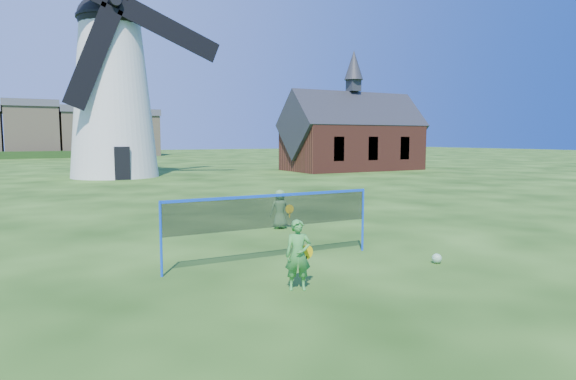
% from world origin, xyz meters
% --- Properties ---
extents(ground, '(220.00, 220.00, 0.00)m').
position_xyz_m(ground, '(0.00, 0.00, 0.00)').
color(ground, black).
rests_on(ground, ground).
extents(windmill, '(14.42, 6.09, 18.96)m').
position_xyz_m(windmill, '(0.22, 27.01, 6.41)').
color(windmill, white).
rests_on(windmill, ground).
extents(chapel, '(12.22, 5.93, 10.33)m').
position_xyz_m(chapel, '(19.98, 25.46, 2.91)').
color(chapel, '#5F2B1F').
rests_on(chapel, ground).
extents(badminton_net, '(5.05, 0.05, 1.55)m').
position_xyz_m(badminton_net, '(-0.75, -0.54, 1.14)').
color(badminton_net, blue).
rests_on(badminton_net, ground).
extents(player_girl, '(0.70, 0.48, 1.31)m').
position_xyz_m(player_girl, '(-1.23, -2.58, 0.65)').
color(player_girl, green).
rests_on(player_girl, ground).
extents(player_boy, '(0.68, 0.48, 1.21)m').
position_xyz_m(player_boy, '(1.33, 3.14, 0.61)').
color(player_boy, '#549246').
rests_on(player_boy, ground).
extents(play_ball, '(0.22, 0.22, 0.22)m').
position_xyz_m(play_ball, '(2.46, -2.35, 0.11)').
color(play_ball, green).
rests_on(play_ball, ground).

